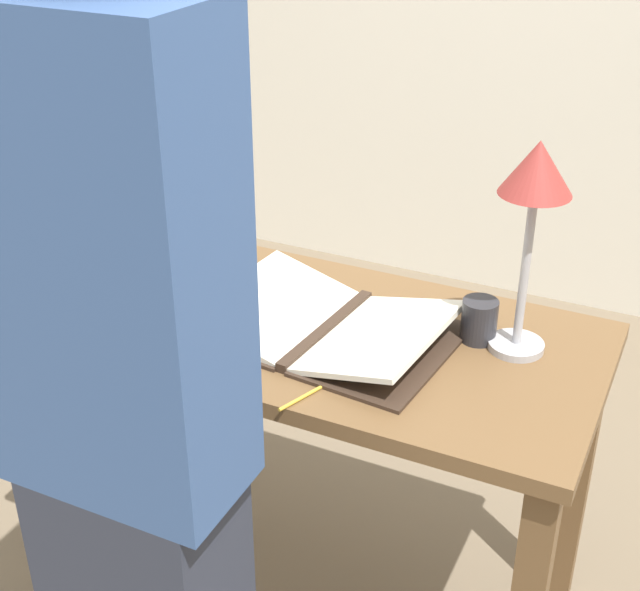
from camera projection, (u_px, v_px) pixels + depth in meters
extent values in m
plane|color=#70604C|center=(310.00, 585.00, 2.27)|extent=(12.00, 12.00, 0.00)
cube|color=brown|center=(308.00, 331.00, 1.91)|extent=(1.24, 0.59, 0.03)
cube|color=brown|center=(47.00, 466.00, 2.11)|extent=(0.06, 0.06, 0.74)
cube|color=brown|center=(166.00, 364.00, 2.51)|extent=(0.06, 0.06, 0.74)
cube|color=brown|center=(576.00, 478.00, 2.07)|extent=(0.06, 0.06, 0.74)
cube|color=#38281E|center=(327.00, 329.00, 1.86)|extent=(0.06, 0.36, 0.02)
cube|color=#38281E|center=(273.00, 315.00, 1.93)|extent=(0.28, 0.39, 0.01)
cube|color=#38281E|center=(384.00, 349.00, 1.80)|extent=(0.28, 0.39, 0.01)
cube|color=silver|center=(276.00, 305.00, 1.91)|extent=(0.26, 0.37, 0.06)
cube|color=silver|center=(380.00, 336.00, 1.79)|extent=(0.26, 0.37, 0.06)
cube|color=slate|center=(135.00, 277.00, 2.06)|extent=(0.20, 0.29, 0.03)
cube|color=black|center=(133.00, 265.00, 2.05)|extent=(0.18, 0.26, 0.03)
cube|color=brown|center=(132.00, 253.00, 2.03)|extent=(0.24, 0.30, 0.04)
cube|color=#BC8933|center=(182.00, 256.00, 1.94)|extent=(0.05, 0.17, 0.23)
cylinder|color=#ADADB2|center=(516.00, 345.00, 1.81)|extent=(0.11, 0.11, 0.02)
cylinder|color=#ADADB2|center=(525.00, 271.00, 1.73)|extent=(0.02, 0.02, 0.32)
cone|color=#99332D|center=(538.00, 167.00, 1.63)|extent=(0.14, 0.14, 0.10)
cylinder|color=#28282D|center=(479.00, 320.00, 1.82)|extent=(0.07, 0.07, 0.09)
torus|color=#28282D|center=(474.00, 310.00, 1.86)|extent=(0.03, 0.05, 0.05)
cylinder|color=gold|center=(308.00, 394.00, 1.66)|extent=(0.06, 0.14, 0.01)
cube|color=#38568E|center=(105.00, 265.00, 1.21)|extent=(0.36, 0.20, 0.72)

